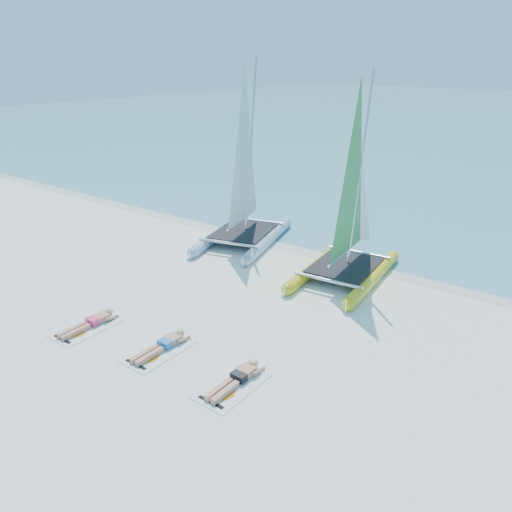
# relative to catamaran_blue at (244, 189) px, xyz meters

# --- Properties ---
(ground) EXTENTS (140.00, 140.00, 0.00)m
(ground) POSITION_rel_catamaran_blue_xyz_m (3.58, -4.80, -2.19)
(ground) COLOR white
(ground) RESTS_ON ground
(wet_sand_strip) EXTENTS (140.00, 1.40, 0.01)m
(wet_sand_strip) POSITION_rel_catamaran_blue_xyz_m (3.58, 0.70, -2.18)
(wet_sand_strip) COLOR silver
(wet_sand_strip) RESTS_ON ground
(catamaran_blue) EXTENTS (3.89, 5.85, 7.32)m
(catamaran_blue) POSITION_rel_catamaran_blue_xyz_m (0.00, 0.00, 0.00)
(catamaran_blue) COLOR #A2B9D4
(catamaran_blue) RESTS_ON ground
(catamaran_yellow) EXTENTS (2.93, 5.56, 6.95)m
(catamaran_yellow) POSITION_rel_catamaran_blue_xyz_m (4.93, -0.33, 0.01)
(catamaran_yellow) COLOR yellow
(catamaran_yellow) RESTS_ON ground
(towel_a) EXTENTS (1.00, 1.85, 0.02)m
(towel_a) POSITION_rel_catamaran_blue_xyz_m (0.85, -8.29, -2.18)
(towel_a) COLOR white
(towel_a) RESTS_ON ground
(sunbather_a) EXTENTS (0.37, 1.73, 0.26)m
(sunbather_a) POSITION_rel_catamaran_blue_xyz_m (0.85, -8.10, -2.07)
(sunbather_a) COLOR tan
(sunbather_a) RESTS_ON towel_a
(towel_b) EXTENTS (1.00, 1.85, 0.02)m
(towel_b) POSITION_rel_catamaran_blue_xyz_m (3.34, -7.91, -2.18)
(towel_b) COLOR white
(towel_b) RESTS_ON ground
(sunbather_b) EXTENTS (0.37, 1.73, 0.26)m
(sunbather_b) POSITION_rel_catamaran_blue_xyz_m (3.34, -7.71, -2.07)
(sunbather_b) COLOR tan
(sunbather_b) RESTS_ON towel_b
(towel_c) EXTENTS (1.00, 1.85, 0.02)m
(towel_c) POSITION_rel_catamaran_blue_xyz_m (5.77, -7.89, -2.18)
(towel_c) COLOR white
(towel_c) RESTS_ON ground
(sunbather_c) EXTENTS (0.37, 1.73, 0.26)m
(sunbather_c) POSITION_rel_catamaran_blue_xyz_m (5.77, -7.70, -2.07)
(sunbather_c) COLOR tan
(sunbather_c) RESTS_ON towel_c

